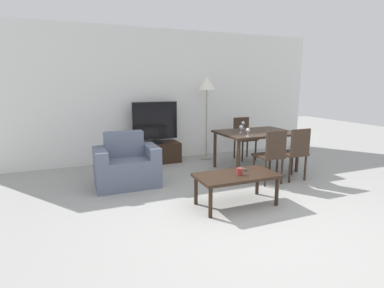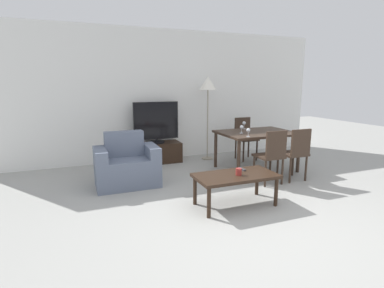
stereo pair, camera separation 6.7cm
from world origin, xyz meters
TOP-DOWN VIEW (x-y plane):
  - ground_plane at (0.00, 0.00)m, footprint 18.00×18.00m
  - wall_back at (0.00, 3.54)m, footprint 7.09×0.06m
  - armchair at (-1.16, 2.02)m, footprint 0.98×0.62m
  - tv_stand at (-0.35, 3.23)m, footprint 0.97×0.47m
  - tv at (-0.35, 3.23)m, footprint 0.92×0.32m
  - coffee_table at (0.04, 0.68)m, footprint 1.09×0.56m
  - dining_table at (1.25, 2.03)m, footprint 1.37×0.99m
  - dining_chair_near at (1.01, 1.23)m, footprint 0.40×0.40m
  - dining_chair_far at (1.49, 2.83)m, footprint 0.40×0.40m
  - dining_chair_near_right at (1.49, 1.23)m, footprint 0.40×0.40m
  - floor_lamp at (0.74, 3.11)m, footprint 0.36×0.36m
  - remote_primary at (0.23, 0.84)m, footprint 0.04×0.15m
  - cup_white_near at (0.06, 0.64)m, footprint 0.08×0.08m
  - wine_glass_left at (0.81, 1.63)m, footprint 0.07×0.07m
  - wine_glass_center at (1.22, 2.44)m, footprint 0.07×0.07m
  - wine_glass_right at (0.90, 1.99)m, footprint 0.07×0.07m

SIDE VIEW (x-z plane):
  - ground_plane at x=0.00m, z-range 0.00..0.00m
  - tv_stand at x=-0.35m, z-range 0.00..0.41m
  - armchair at x=-1.16m, z-range -0.11..0.74m
  - coffee_table at x=0.04m, z-range 0.17..0.59m
  - remote_primary at x=0.23m, z-range 0.43..0.45m
  - cup_white_near at x=0.06m, z-range 0.43..0.52m
  - dining_chair_near at x=1.01m, z-range 0.06..0.95m
  - dining_chair_far at x=1.49m, z-range 0.06..0.95m
  - dining_chair_near_right at x=1.49m, z-range 0.06..0.95m
  - dining_table at x=1.25m, z-range 0.29..1.01m
  - tv at x=-0.35m, z-range 0.41..1.25m
  - wine_glass_left at x=0.81m, z-range 0.75..0.90m
  - wine_glass_center at x=1.22m, z-range 0.75..0.90m
  - wine_glass_right at x=0.90m, z-range 0.75..0.90m
  - wall_back at x=0.00m, z-range 0.00..2.70m
  - floor_lamp at x=0.74m, z-range 0.66..2.41m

